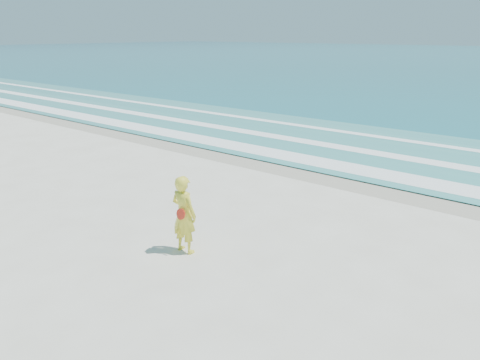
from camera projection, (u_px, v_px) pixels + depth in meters
The scene contains 7 objects.
ground at pixel (126, 256), 11.29m from camera, with size 400.00×400.00×0.00m, color silver.
wet_sand at pixel (318, 173), 17.91m from camera, with size 400.00×2.40×0.00m, color #B2A893.
shallow at pixel (373, 148), 21.57m from camera, with size 400.00×10.00×0.01m, color #59B7AD.
foam_near at pixel (334, 165), 18.85m from camera, with size 400.00×1.40×0.01m, color white.
foam_mid at pixel (366, 151), 20.98m from camera, with size 400.00×0.90×0.01m, color white.
foam_far at pixel (394, 139), 23.41m from camera, with size 400.00×0.60×0.01m, color white.
woman at pixel (184, 214), 11.24m from camera, with size 0.73×0.49×1.94m.
Camera 1 is at (8.61, -6.13, 5.15)m, focal length 35.00 mm.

